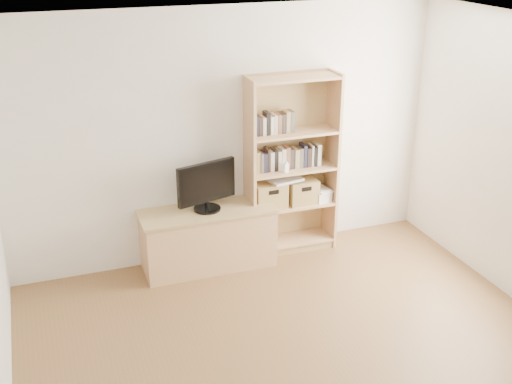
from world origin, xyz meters
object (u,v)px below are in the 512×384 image
television (206,186)px  baby_monitor (286,168)px  bookshelf (292,166)px  laptop (285,179)px  tv_stand (208,239)px  basket_right (302,191)px  basket_left (269,194)px

television → baby_monitor: bearing=-16.7°
bookshelf → laptop: size_ratio=5.55×
television → tv_stand: bearing=0.0°
baby_monitor → laptop: 0.19m
baby_monitor → basket_right: bearing=14.4°
laptop → tv_stand: bearing=173.9°
tv_stand → bookshelf: bearing=5.0°
tv_stand → baby_monitor: baby_monitor is taller
baby_monitor → laptop: (0.02, 0.10, -0.16)m
tv_stand → basket_left: bearing=6.6°
basket_right → laptop: size_ratio=0.91×
bookshelf → television: bookshelf is taller
television → baby_monitor: size_ratio=6.71×
tv_stand → basket_left: (0.69, 0.08, 0.37)m
tv_stand → basket_right: bearing=4.1°
baby_monitor → basket_left: bearing=135.9°
bookshelf → television: (-0.95, -0.08, -0.07)m
bookshelf → basket_right: 0.32m
tv_stand → bookshelf: size_ratio=0.69×
bookshelf → laptop: (-0.08, -0.01, -0.14)m
baby_monitor → laptop: baby_monitor is taller
television → basket_right: television is taller
television → laptop: size_ratio=1.84×
tv_stand → television: 0.58m
basket_left → basket_right: basket_left is taller
basket_right → laptop: laptop is taller
laptop → baby_monitor: bearing=-115.1°
television → baby_monitor: 0.85m
bookshelf → television: size_ratio=3.02×
tv_stand → baby_monitor: 1.08m
tv_stand → basket_right: size_ratio=4.25×
baby_monitor → basket_right: 0.41m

